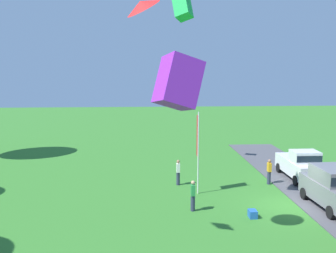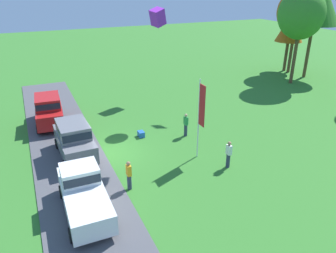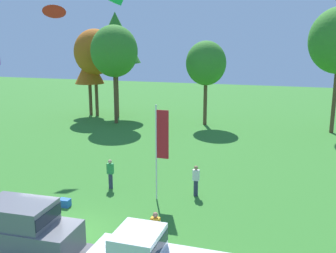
{
  "view_description": "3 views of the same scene",
  "coord_description": "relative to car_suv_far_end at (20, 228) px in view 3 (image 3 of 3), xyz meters",
  "views": [
    {
      "loc": [
        -20.91,
        8.29,
        7.7
      ],
      "look_at": [
        0.28,
        6.91,
        4.59
      ],
      "focal_mm": 42.0,
      "sensor_mm": 36.0,
      "label": 1
    },
    {
      "loc": [
        18.61,
        -4.31,
        10.4
      ],
      "look_at": [
        2.01,
        3.11,
        2.19
      ],
      "focal_mm": 35.0,
      "sensor_mm": 36.0,
      "label": 2
    },
    {
      "loc": [
        8.94,
        -13.78,
        8.41
      ],
      "look_at": [
        2.9,
        5.99,
        3.77
      ],
      "focal_mm": 42.0,
      "sensor_mm": 36.0,
      "label": 3
    }
  ],
  "objects": [
    {
      "name": "person_on_lawn",
      "position": [
        4.83,
        2.02,
        -0.42
      ],
      "size": [
        0.36,
        0.24,
        1.71
      ],
      "color": "#2D334C",
      "rests_on": "ground"
    },
    {
      "name": "tree_far_right",
      "position": [
        -6.97,
        24.27,
        5.88
      ],
      "size": [
        4.61,
        4.61,
        9.74
      ],
      "color": "brown",
      "rests_on": "ground"
    },
    {
      "name": "person_beside_suv",
      "position": [
        5.07,
        8.14,
        -0.42
      ],
      "size": [
        0.36,
        0.24,
        1.71
      ],
      "color": "#2D334C",
      "rests_on": "ground"
    },
    {
      "name": "flag_banner",
      "position": [
        3.4,
        7.08,
        1.95
      ],
      "size": [
        0.71,
        0.08,
        5.12
      ],
      "color": "silver",
      "rests_on": "ground"
    },
    {
      "name": "car_suv_far_end",
      "position": [
        0.0,
        0.0,
        0.0
      ],
      "size": [
        4.66,
        2.17,
        2.28
      ],
      "color": "slate",
      "rests_on": "ground"
    },
    {
      "name": "tree_lone_near",
      "position": [
        -8.25,
        27.46,
        7.18
      ],
      "size": [
        5.28,
        5.28,
        11.15
      ],
      "color": "brown",
      "rests_on": "ground"
    },
    {
      "name": "cooler_box",
      "position": [
        -1.03,
        4.78,
        -1.1
      ],
      "size": [
        0.56,
        0.4,
        0.4
      ],
      "primitive_type": "cube",
      "color": "blue",
      "rests_on": "ground"
    },
    {
      "name": "person_watching_sky",
      "position": [
        0.15,
        7.78,
        -0.42
      ],
      "size": [
        0.36,
        0.24,
        1.71
      ],
      "color": "#2D334C",
      "rests_on": "ground"
    },
    {
      "name": "tree_center_back",
      "position": [
        -10.65,
        27.3,
        5.67
      ],
      "size": [
        4.48,
        4.48,
        9.45
      ],
      "color": "brown",
      "rests_on": "ground"
    },
    {
      "name": "ground_plane",
      "position": [
        0.57,
        2.19,
        -1.3
      ],
      "size": [
        120.0,
        120.0,
        0.0
      ],
      "primitive_type": "plane",
      "color": "#337528"
    },
    {
      "name": "kite_delta_topmost",
      "position": [
        -4.59,
        10.47,
        8.87
      ],
      "size": [
        1.91,
        1.89,
        1.01
      ],
      "primitive_type": "cone",
      "rotation": [
        -0.54,
        0.0,
        0.46
      ],
      "color": "red"
    },
    {
      "name": "tree_far_left",
      "position": [
        -11.47,
        27.39,
        3.82
      ],
      "size": [
        3.2,
        3.2,
        6.76
      ],
      "color": "brown",
      "rests_on": "ground"
    },
    {
      "name": "tree_left_of_center",
      "position": [
        1.81,
        26.19,
        4.76
      ],
      "size": [
        3.9,
        3.9,
        8.23
      ],
      "color": "brown",
      "rests_on": "ground"
    }
  ]
}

